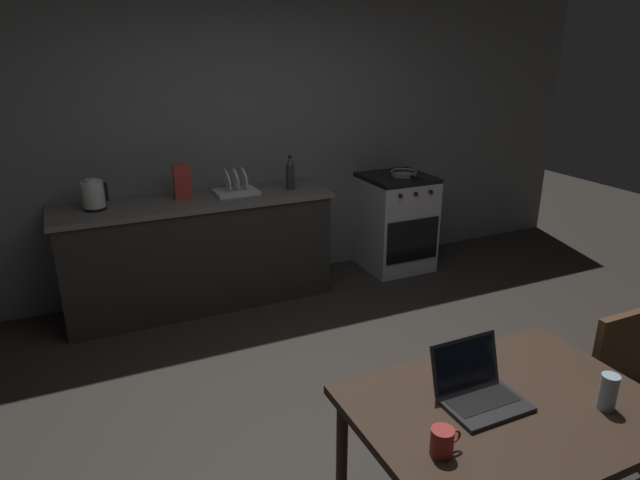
{
  "coord_description": "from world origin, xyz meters",
  "views": [
    {
      "loc": [
        -1.45,
        -2.22,
        2.06
      ],
      "look_at": [
        0.03,
        0.95,
        0.81
      ],
      "focal_mm": 31.12,
      "sensor_mm": 36.0,
      "label": 1
    }
  ],
  "objects_px": {
    "dining_table": "(506,420)",
    "frying_pan": "(404,173)",
    "electric_kettle": "(93,195)",
    "stove_oven": "(395,222)",
    "cereal_box": "(182,182)",
    "laptop": "(479,391)",
    "bottle": "(290,174)",
    "drinking_glass": "(608,392)",
    "dish_rack": "(236,188)",
    "chair": "(636,393)",
    "coffee_mug": "(442,442)"
  },
  "relations": [
    {
      "from": "dining_table",
      "to": "cereal_box",
      "type": "height_order",
      "value": "cereal_box"
    },
    {
      "from": "coffee_mug",
      "to": "dish_rack",
      "type": "distance_m",
      "value": 3.03
    },
    {
      "from": "dining_table",
      "to": "electric_kettle",
      "type": "xyz_separation_m",
      "value": [
        -1.3,
        2.9,
        0.36
      ]
    },
    {
      "from": "dining_table",
      "to": "coffee_mug",
      "type": "xyz_separation_m",
      "value": [
        -0.4,
        -0.11,
        0.12
      ]
    },
    {
      "from": "bottle",
      "to": "dining_table",
      "type": "bearing_deg",
      "value": -94.7
    },
    {
      "from": "coffee_mug",
      "to": "cereal_box",
      "type": "xyz_separation_m",
      "value": [
        -0.24,
        3.03,
        0.27
      ]
    },
    {
      "from": "bottle",
      "to": "frying_pan",
      "type": "height_order",
      "value": "bottle"
    },
    {
      "from": "cereal_box",
      "to": "chair",
      "type": "bearing_deg",
      "value": -62.63
    },
    {
      "from": "dish_rack",
      "to": "coffee_mug",
      "type": "bearing_deg",
      "value": -93.45
    },
    {
      "from": "chair",
      "to": "electric_kettle",
      "type": "bearing_deg",
      "value": 136.21
    },
    {
      "from": "stove_oven",
      "to": "bottle",
      "type": "xyz_separation_m",
      "value": [
        -1.09,
        -0.05,
        0.58
      ]
    },
    {
      "from": "chair",
      "to": "dish_rack",
      "type": "xyz_separation_m",
      "value": [
        -1.07,
        2.87,
        0.45
      ]
    },
    {
      "from": "frying_pan",
      "to": "drinking_glass",
      "type": "bearing_deg",
      "value": -108.94
    },
    {
      "from": "stove_oven",
      "to": "drinking_glass",
      "type": "height_order",
      "value": "stove_oven"
    },
    {
      "from": "chair",
      "to": "electric_kettle",
      "type": "distance_m",
      "value": 3.62
    },
    {
      "from": "bottle",
      "to": "drinking_glass",
      "type": "height_order",
      "value": "bottle"
    },
    {
      "from": "stove_oven",
      "to": "drinking_glass",
      "type": "relative_size",
      "value": 6.18
    },
    {
      "from": "laptop",
      "to": "coffee_mug",
      "type": "height_order",
      "value": "laptop"
    },
    {
      "from": "chair",
      "to": "dish_rack",
      "type": "distance_m",
      "value": 3.09
    },
    {
      "from": "dining_table",
      "to": "frying_pan",
      "type": "distance_m",
      "value": 3.2
    },
    {
      "from": "stove_oven",
      "to": "bottle",
      "type": "distance_m",
      "value": 1.23
    },
    {
      "from": "stove_oven",
      "to": "laptop",
      "type": "relative_size",
      "value": 2.81
    },
    {
      "from": "dining_table",
      "to": "coffee_mug",
      "type": "height_order",
      "value": "coffee_mug"
    },
    {
      "from": "drinking_glass",
      "to": "electric_kettle",
      "type": "bearing_deg",
      "value": 117.94
    },
    {
      "from": "bottle",
      "to": "cereal_box",
      "type": "height_order",
      "value": "bottle"
    },
    {
      "from": "stove_oven",
      "to": "bottle",
      "type": "relative_size",
      "value": 3.17
    },
    {
      "from": "chair",
      "to": "laptop",
      "type": "distance_m",
      "value": 0.97
    },
    {
      "from": "chair",
      "to": "coffee_mug",
      "type": "xyz_separation_m",
      "value": [
        -1.25,
        -0.15,
        0.27
      ]
    },
    {
      "from": "laptop",
      "to": "cereal_box",
      "type": "distance_m",
      "value": 2.91
    },
    {
      "from": "electric_kettle",
      "to": "frying_pan",
      "type": "distance_m",
      "value": 2.68
    },
    {
      "from": "coffee_mug",
      "to": "drinking_glass",
      "type": "relative_size",
      "value": 0.83
    },
    {
      "from": "bottle",
      "to": "drinking_glass",
      "type": "bearing_deg",
      "value": -88.12
    },
    {
      "from": "stove_oven",
      "to": "dining_table",
      "type": "bearing_deg",
      "value": -114.47
    },
    {
      "from": "chair",
      "to": "bottle",
      "type": "xyz_separation_m",
      "value": [
        -0.62,
        2.82,
        0.54
      ]
    },
    {
      "from": "stove_oven",
      "to": "dish_rack",
      "type": "bearing_deg",
      "value": 179.91
    },
    {
      "from": "electric_kettle",
      "to": "frying_pan",
      "type": "relative_size",
      "value": 0.55
    },
    {
      "from": "coffee_mug",
      "to": "drinking_glass",
      "type": "distance_m",
      "value": 0.74
    },
    {
      "from": "bottle",
      "to": "cereal_box",
      "type": "bearing_deg",
      "value": 175.45
    },
    {
      "from": "stove_oven",
      "to": "dining_table",
      "type": "xyz_separation_m",
      "value": [
        -1.32,
        -2.9,
        0.2
      ]
    },
    {
      "from": "stove_oven",
      "to": "frying_pan",
      "type": "height_order",
      "value": "frying_pan"
    },
    {
      "from": "dining_table",
      "to": "coffee_mug",
      "type": "distance_m",
      "value": 0.44
    },
    {
      "from": "drinking_glass",
      "to": "cereal_box",
      "type": "distance_m",
      "value": 3.25
    },
    {
      "from": "stove_oven",
      "to": "cereal_box",
      "type": "height_order",
      "value": "cereal_box"
    },
    {
      "from": "stove_oven",
      "to": "chair",
      "type": "relative_size",
      "value": 1.03
    },
    {
      "from": "bottle",
      "to": "frying_pan",
      "type": "relative_size",
      "value": 0.68
    },
    {
      "from": "chair",
      "to": "dining_table",
      "type": "bearing_deg",
      "value": -168.06
    },
    {
      "from": "stove_oven",
      "to": "dish_rack",
      "type": "distance_m",
      "value": 1.62
    },
    {
      "from": "frying_pan",
      "to": "dish_rack",
      "type": "height_order",
      "value": "dish_rack"
    },
    {
      "from": "dining_table",
      "to": "dish_rack",
      "type": "height_order",
      "value": "dish_rack"
    },
    {
      "from": "dish_rack",
      "to": "chair",
      "type": "bearing_deg",
      "value": -69.49
    }
  ]
}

